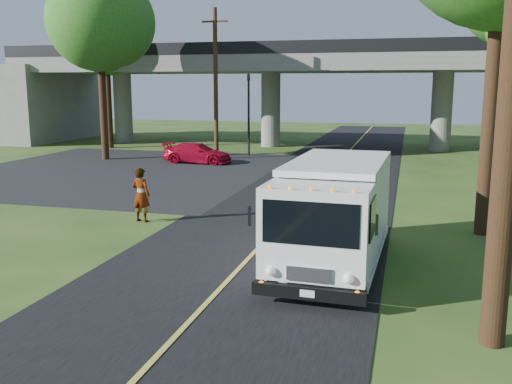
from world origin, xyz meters
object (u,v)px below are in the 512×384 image
(traffic_signal, at_px, (249,106))
(tree_left_far, at_px, (107,42))
(pedestrian, at_px, (141,195))
(tree_left_lot, at_px, (101,26))
(utility_pole, at_px, (216,83))
(red_sedan, at_px, (198,153))
(step_van, at_px, (334,210))

(traffic_signal, bearing_deg, tree_left_far, 170.35)
(tree_left_far, bearing_deg, pedestrian, -58.68)
(tree_left_lot, distance_m, tree_left_far, 6.72)
(tree_left_lot, bearing_deg, utility_pole, 18.97)
(utility_pole, relative_size, tree_left_lot, 0.86)
(utility_pole, xyz_separation_m, tree_left_far, (-9.29, 3.84, 2.86))
(utility_pole, height_order, tree_left_lot, tree_left_lot)
(tree_left_far, distance_m, red_sedan, 12.67)
(red_sedan, xyz_separation_m, pedestrian, (3.36, -14.12, 0.32))
(traffic_signal, distance_m, red_sedan, 5.24)
(traffic_signal, relative_size, pedestrian, 2.86)
(red_sedan, bearing_deg, tree_left_far, 58.87)
(traffic_signal, bearing_deg, pedestrian, -85.58)
(tree_left_lot, distance_m, pedestrian, 18.19)
(traffic_signal, xyz_separation_m, step_van, (8.20, -21.27, -1.77))
(traffic_signal, distance_m, step_van, 22.86)
(red_sedan, relative_size, pedestrian, 2.24)
(utility_pole, distance_m, step_van, 21.80)
(step_van, bearing_deg, tree_left_lot, 135.15)
(tree_left_far, xyz_separation_m, step_van, (19.00, -23.10, -6.02))
(red_sedan, bearing_deg, step_van, -146.65)
(traffic_signal, relative_size, step_van, 0.82)
(traffic_signal, distance_m, tree_left_far, 11.75)
(traffic_signal, xyz_separation_m, red_sedan, (-1.95, -4.10, -2.61))
(tree_left_far, distance_m, pedestrian, 24.37)
(utility_pole, relative_size, red_sedan, 2.21)
(tree_left_far, relative_size, step_van, 1.56)
(utility_pole, relative_size, step_van, 1.42)
(tree_left_lot, bearing_deg, pedestrian, -56.78)
(tree_left_lot, bearing_deg, traffic_signal, 28.11)
(tree_left_far, bearing_deg, traffic_signal, -9.65)
(utility_pole, height_order, red_sedan, utility_pole)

